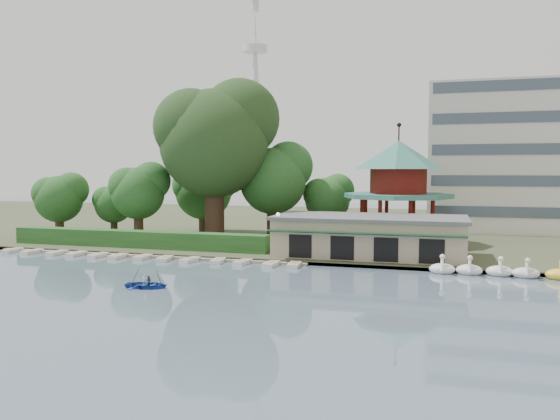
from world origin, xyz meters
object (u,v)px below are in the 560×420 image
at_px(dock, 146,256).
at_px(big_tree, 216,135).
at_px(pavilion, 398,181).
at_px(boathouse, 369,235).
at_px(rowboat_with_passengers, 147,282).

distance_m(dock, big_tree, 17.14).
relative_size(pavilion, big_tree, 0.70).
distance_m(dock, boathouse, 22.62).
relative_size(pavilion, rowboat_with_passengers, 2.76).
distance_m(pavilion, big_tree, 21.85).
distance_m(dock, rowboat_with_passengers, 14.99).
distance_m(boathouse, rowboat_with_passengers, 22.91).
height_order(pavilion, rowboat_with_passengers, pavilion).
relative_size(dock, rowboat_with_passengers, 6.95).
bearing_deg(dock, rowboat_with_passengers, -59.60).
height_order(boathouse, pavilion, pavilion).
xyz_separation_m(boathouse, pavilion, (2.00, 10.03, 5.11)).
height_order(dock, boathouse, boathouse).
xyz_separation_m(pavilion, big_tree, (-20.83, -3.79, 5.39)).
bearing_deg(dock, big_tree, 73.92).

